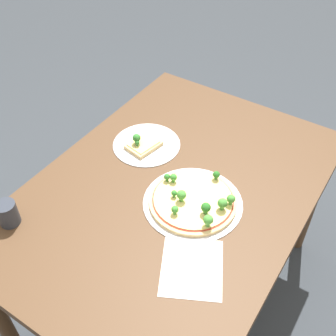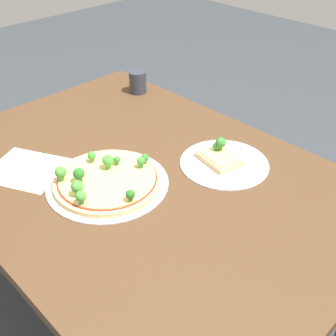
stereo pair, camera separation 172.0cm
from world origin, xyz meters
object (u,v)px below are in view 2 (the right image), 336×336
pizza_tray_whole (106,180)px  drinking_cup (138,82)px  pizza_tray_slice (222,160)px  dining_table (141,195)px

pizza_tray_whole → drinking_cup: drinking_cup is taller
pizza_tray_whole → pizza_tray_slice: pizza_tray_whole is taller
pizza_tray_slice → drinking_cup: size_ratio=3.12×
pizza_tray_whole → pizza_tray_slice: 0.36m
dining_table → pizza_tray_whole: size_ratio=3.75×
drinking_cup → pizza_tray_slice: bearing=165.1°
pizza_tray_whole → pizza_tray_slice: (-0.16, -0.32, -0.00)m
pizza_tray_slice → pizza_tray_whole: bearing=63.7°
pizza_tray_whole → pizza_tray_slice: bearing=-116.3°
dining_table → drinking_cup: drinking_cup is taller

